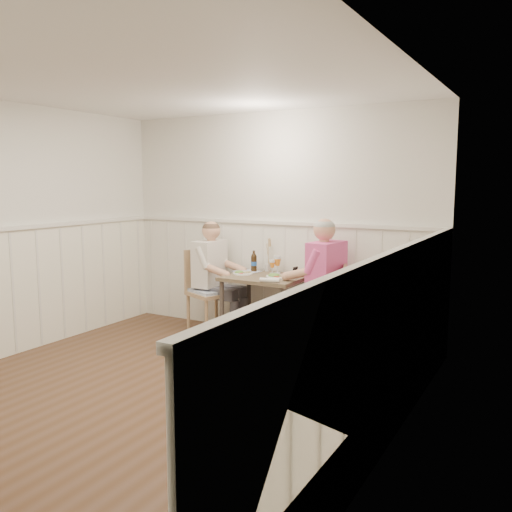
% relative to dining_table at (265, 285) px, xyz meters
% --- Properties ---
extents(ground_plane, '(4.50, 4.50, 0.00)m').
position_rel_dining_table_xyz_m(ground_plane, '(-0.09, -1.84, -0.64)').
color(ground_plane, '#4A2D19').
extents(room_shell, '(4.04, 4.54, 2.60)m').
position_rel_dining_table_xyz_m(room_shell, '(-0.09, -1.84, 0.87)').
color(room_shell, silver).
rests_on(room_shell, ground).
extents(wainscot, '(4.00, 4.49, 1.34)m').
position_rel_dining_table_xyz_m(wainscot, '(-0.09, -1.15, 0.04)').
color(wainscot, white).
rests_on(wainscot, ground).
extents(dining_table, '(0.86, 0.70, 0.75)m').
position_rel_dining_table_xyz_m(dining_table, '(0.00, 0.00, 0.00)').
color(dining_table, brown).
rests_on(dining_table, ground).
extents(chair_right, '(0.56, 0.56, 0.93)m').
position_rel_dining_table_xyz_m(chair_right, '(0.81, -0.06, -0.14)').
color(chair_right, tan).
rests_on(chair_right, ground).
extents(chair_left, '(0.61, 0.61, 0.99)m').
position_rel_dining_table_xyz_m(chair_left, '(-0.77, 0.02, -0.11)').
color(chair_left, tan).
rests_on(chair_left, ground).
extents(man_in_pink, '(0.71, 0.49, 1.44)m').
position_rel_dining_table_xyz_m(man_in_pink, '(0.69, 0.01, -0.04)').
color(man_in_pink, '#3F3F47').
rests_on(man_in_pink, ground).
extents(diner_cream, '(0.62, 0.44, 1.36)m').
position_rel_dining_table_xyz_m(diner_cream, '(-0.72, 0.03, -0.08)').
color(diner_cream, '#3F3F47').
rests_on(diner_cream, ground).
extents(plate_man, '(0.28, 0.28, 0.07)m').
position_rel_dining_table_xyz_m(plate_man, '(0.18, -0.02, 0.13)').
color(plate_man, white).
rests_on(plate_man, dining_table).
extents(plate_diner, '(0.23, 0.23, 0.06)m').
position_rel_dining_table_xyz_m(plate_diner, '(-0.29, -0.02, 0.12)').
color(plate_diner, white).
rests_on(plate_diner, dining_table).
extents(beer_glass_a, '(0.08, 0.08, 0.20)m').
position_rel_dining_table_xyz_m(beer_glass_a, '(0.04, 0.24, 0.24)').
color(beer_glass_a, silver).
rests_on(beer_glass_a, dining_table).
extents(beer_glass_b, '(0.06, 0.06, 0.16)m').
position_rel_dining_table_xyz_m(beer_glass_b, '(-0.01, 0.19, 0.21)').
color(beer_glass_b, silver).
rests_on(beer_glass_b, dining_table).
extents(beer_bottle, '(0.07, 0.07, 0.25)m').
position_rel_dining_table_xyz_m(beer_bottle, '(-0.26, 0.21, 0.22)').
color(beer_bottle, black).
rests_on(beer_bottle, dining_table).
extents(rolled_napkin, '(0.21, 0.10, 0.05)m').
position_rel_dining_table_xyz_m(rolled_napkin, '(0.22, -0.31, 0.13)').
color(rolled_napkin, white).
rests_on(rolled_napkin, dining_table).
extents(grass_vase, '(0.05, 0.05, 0.41)m').
position_rel_dining_table_xyz_m(grass_vase, '(-0.13, 0.31, 0.29)').
color(grass_vase, silver).
rests_on(grass_vase, dining_table).
extents(gingham_mat, '(0.30, 0.25, 0.01)m').
position_rel_dining_table_xyz_m(gingham_mat, '(-0.33, 0.17, 0.11)').
color(gingham_mat, '#5E78AA').
rests_on(gingham_mat, dining_table).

